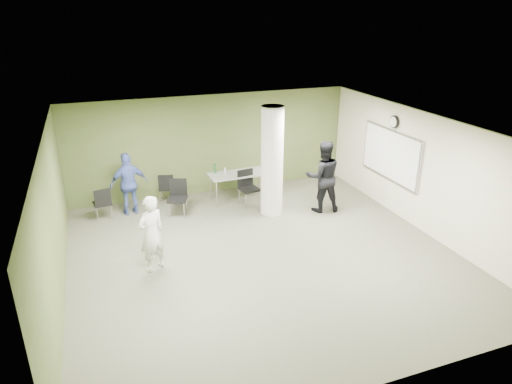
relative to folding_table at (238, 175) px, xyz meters
name	(u,v)px	position (x,y,z in m)	size (l,w,h in m)	color
floor	(263,255)	(-0.47, -3.15, -0.72)	(8.00, 8.00, 0.00)	#575745
ceiling	(264,129)	(-0.47, -3.15, 2.08)	(8.00, 8.00, 0.00)	white
wall_back	(212,144)	(-0.47, 0.85, 0.68)	(8.00, 0.02, 2.80)	#4D5E2C
wall_left	(53,225)	(-4.47, -3.15, 0.68)	(0.02, 8.00, 2.80)	#4D5E2C
wall_right_cream	(423,173)	(3.53, -3.15, 0.68)	(0.02, 8.00, 2.80)	beige
column	(272,161)	(0.53, -1.15, 0.68)	(0.56, 0.56, 2.80)	silver
whiteboard	(390,155)	(3.46, -1.95, 0.78)	(0.05, 2.30, 1.30)	silver
wall_clock	(394,122)	(3.46, -1.95, 1.63)	(0.06, 0.32, 0.32)	black
folding_table	(238,175)	(0.00, 0.00, 0.00)	(1.64, 0.75, 1.02)	gray
wastebasket	(177,198)	(-1.66, 0.28, -0.57)	(0.26, 0.26, 0.30)	#4C4C4C
chair_back_left	(102,201)	(-3.59, -0.09, -0.23)	(0.48, 0.48, 0.85)	black
chair_back_right	(167,186)	(-1.89, 0.42, -0.23)	(0.52, 0.52, 0.85)	black
chair_table_left	(178,195)	(-1.76, -0.43, -0.17)	(0.60, 0.60, 0.94)	black
chair_table_right	(247,185)	(0.13, -0.42, -0.16)	(0.54, 0.54, 0.96)	black
woman_white	(152,234)	(-2.75, -2.91, 0.09)	(0.59, 0.39, 1.61)	silver
man_black	(323,176)	(1.83, -1.47, 0.23)	(0.92, 0.72, 1.89)	black
man_blue	(129,184)	(-2.89, 0.05, 0.10)	(0.96, 0.40, 1.64)	#4559AC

